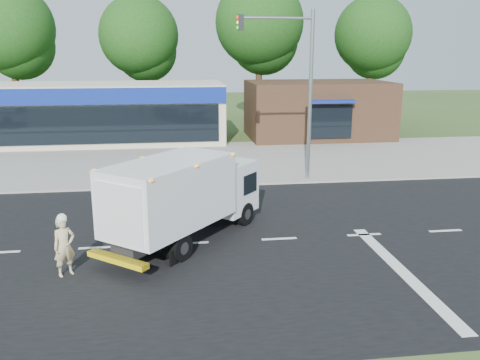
# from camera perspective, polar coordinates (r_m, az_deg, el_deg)

# --- Properties ---
(ground) EXTENTS (120.00, 120.00, 0.00)m
(ground) POSITION_cam_1_polar(r_m,az_deg,el_deg) (17.37, 4.42, -6.65)
(ground) COLOR #385123
(ground) RESTS_ON ground
(road_asphalt) EXTENTS (60.00, 14.00, 0.02)m
(road_asphalt) POSITION_cam_1_polar(r_m,az_deg,el_deg) (17.37, 4.42, -6.63)
(road_asphalt) COLOR black
(road_asphalt) RESTS_ON ground
(sidewalk) EXTENTS (60.00, 2.40, 0.12)m
(sidewalk) POSITION_cam_1_polar(r_m,az_deg,el_deg) (25.06, 0.58, 0.19)
(sidewalk) COLOR gray
(sidewalk) RESTS_ON ground
(parking_apron) EXTENTS (60.00, 9.00, 0.02)m
(parking_apron) POSITION_cam_1_polar(r_m,az_deg,el_deg) (30.67, -0.95, 2.75)
(parking_apron) COLOR gray
(parking_apron) RESTS_ON ground
(lane_markings) EXTENTS (55.20, 7.00, 0.01)m
(lane_markings) POSITION_cam_1_polar(r_m,az_deg,el_deg) (16.48, 10.04, -7.97)
(lane_markings) COLOR silver
(lane_markings) RESTS_ON road_asphalt
(ems_box_truck) EXTENTS (5.71, 6.36, 2.91)m
(ems_box_truck) POSITION_cam_1_polar(r_m,az_deg,el_deg) (16.70, -6.32, -1.50)
(ems_box_truck) COLOR black
(ems_box_truck) RESTS_ON ground
(emergency_worker) EXTENTS (0.75, 0.70, 1.84)m
(emergency_worker) POSITION_cam_1_polar(r_m,az_deg,el_deg) (15.21, -19.14, -6.94)
(emergency_worker) COLOR #CAB386
(emergency_worker) RESTS_ON ground
(retail_strip_mall) EXTENTS (18.00, 6.20, 4.00)m
(retail_strip_mall) POSITION_cam_1_polar(r_m,az_deg,el_deg) (36.44, -16.40, 7.23)
(retail_strip_mall) COLOR beige
(retail_strip_mall) RESTS_ON ground
(brown_storefront) EXTENTS (10.00, 6.70, 4.00)m
(brown_storefront) POSITION_cam_1_polar(r_m,az_deg,el_deg) (37.55, 8.73, 7.83)
(brown_storefront) COLOR #382316
(brown_storefront) RESTS_ON ground
(traffic_signal_pole) EXTENTS (3.51, 0.25, 8.00)m
(traffic_signal_pole) POSITION_cam_1_polar(r_m,az_deg,el_deg) (24.18, 6.45, 11.26)
(traffic_signal_pole) COLOR gray
(traffic_signal_pole) RESTS_ON ground
(background_trees) EXTENTS (36.77, 7.39, 12.10)m
(background_trees) POSITION_cam_1_polar(r_m,az_deg,el_deg) (44.09, -4.34, 15.93)
(background_trees) COLOR #332114
(background_trees) RESTS_ON ground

